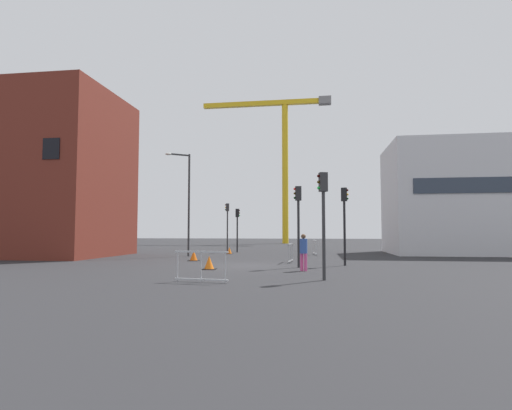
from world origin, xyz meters
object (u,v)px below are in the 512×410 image
at_px(traffic_light_corner, 323,207).
at_px(traffic_cone_by_barrier, 194,256).
at_px(traffic_light_far, 227,219).
at_px(pedestrian_walking, 304,250).
at_px(traffic_light_island, 237,223).
at_px(traffic_cone_orange, 209,263).
at_px(traffic_light_verge, 298,213).
at_px(construction_crane, 281,145).
at_px(traffic_light_median, 344,213).
at_px(streetlamp_tall, 186,196).
at_px(traffic_cone_on_verge, 229,251).

distance_m(traffic_light_corner, traffic_cone_by_barrier, 11.88).
relative_size(traffic_light_far, pedestrian_walking, 2.62).
height_order(traffic_light_island, traffic_cone_by_barrier, traffic_light_island).
bearing_deg(traffic_cone_orange, traffic_light_verge, 21.07).
height_order(construction_crane, traffic_light_far, construction_crane).
bearing_deg(traffic_cone_orange, traffic_light_corner, -34.54).
xyz_separation_m(traffic_light_median, traffic_light_corner, (-1.21, -6.60, -0.07)).
xyz_separation_m(streetlamp_tall, traffic_light_corner, (9.34, -12.97, -1.66)).
bearing_deg(traffic_light_verge, streetlamp_tall, 136.34).
distance_m(streetlamp_tall, traffic_cone_on_verge, 5.91).
bearing_deg(traffic_light_median, traffic_light_island, 122.59).
relative_size(streetlamp_tall, traffic_light_far, 1.70).
height_order(construction_crane, traffic_cone_orange, construction_crane).
relative_size(traffic_light_corner, traffic_cone_on_verge, 7.32).
bearing_deg(traffic_light_verge, traffic_light_corner, -77.77).
distance_m(streetlamp_tall, traffic_light_corner, 16.07).
xyz_separation_m(traffic_light_verge, traffic_cone_orange, (-4.06, -1.56, -2.38)).
xyz_separation_m(traffic_light_corner, traffic_light_verge, (-1.11, 5.12, 0.04)).
distance_m(traffic_light_median, traffic_light_far, 17.59).
xyz_separation_m(traffic_light_corner, pedestrian_walking, (-0.82, 3.41, -1.68)).
height_order(streetlamp_tall, traffic_light_corner, streetlamp_tall).
bearing_deg(traffic_cone_by_barrier, traffic_cone_orange, -66.33).
bearing_deg(traffic_light_island, traffic_cone_by_barrier, -93.99).
bearing_deg(traffic_light_corner, traffic_light_verge, 102.23).
relative_size(traffic_light_median, pedestrian_walking, 2.45).
distance_m(traffic_light_corner, pedestrian_walking, 3.89).
bearing_deg(traffic_cone_by_barrier, construction_crane, 86.26).
bearing_deg(pedestrian_walking, traffic_cone_orange, 178.02).
relative_size(traffic_light_island, traffic_light_verge, 0.92).
relative_size(traffic_light_far, traffic_cone_by_barrier, 6.97).
distance_m(traffic_light_corner, traffic_light_verge, 5.24).
bearing_deg(construction_crane, traffic_cone_on_verge, -93.60).
height_order(pedestrian_walking, traffic_cone_on_verge, pedestrian_walking).
distance_m(construction_crane, traffic_light_island, 28.89).
height_order(traffic_light_median, traffic_light_corner, traffic_light_median).
xyz_separation_m(construction_crane, traffic_cone_by_barrier, (-2.38, -36.39, -14.34)).
xyz_separation_m(traffic_light_median, traffic_cone_by_barrier, (-8.73, 2.30, -2.41)).
xyz_separation_m(construction_crane, traffic_light_island, (-1.67, -26.16, -12.15)).
relative_size(streetlamp_tall, pedestrian_walking, 4.44).
bearing_deg(pedestrian_walking, traffic_light_far, 112.12).
height_order(streetlamp_tall, pedestrian_walking, streetlamp_tall).
xyz_separation_m(traffic_cone_orange, traffic_cone_by_barrier, (-2.34, 5.34, -0.00)).
distance_m(streetlamp_tall, traffic_cone_orange, 11.04).
distance_m(construction_crane, traffic_light_verge, 42.10).
height_order(traffic_cone_orange, traffic_cone_on_verge, traffic_cone_orange).
bearing_deg(traffic_light_verge, pedestrian_walking, -80.37).
bearing_deg(streetlamp_tall, traffic_cone_by_barrier, -65.86).
relative_size(traffic_light_corner, traffic_cone_by_barrier, 6.34).
relative_size(traffic_light_verge, traffic_light_far, 0.93).
distance_m(streetlamp_tall, traffic_light_verge, 11.49).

